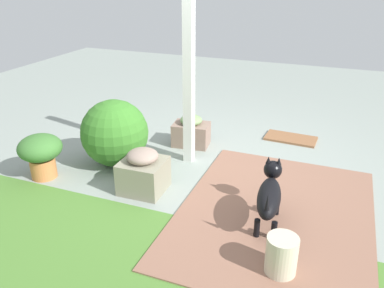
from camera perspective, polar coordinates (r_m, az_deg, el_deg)
ground_plane at (r=4.64m, az=3.11°, el=-3.91°), size 12.00×12.00×0.00m
brick_path at (r=3.94m, az=11.96°, el=-9.89°), size 1.80×2.40×0.02m
porch_pillar at (r=4.51m, az=-0.46°, el=9.75°), size 0.11×0.11×2.11m
stone_planter_nearest at (r=5.22m, az=-0.12°, el=1.80°), size 0.50×0.38×0.42m
stone_planter_mid at (r=4.18m, az=-7.09°, el=-4.05°), size 0.46×0.45×0.48m
round_shrub at (r=4.73m, az=-11.19°, el=1.58°), size 0.80×0.80×0.80m
terracotta_pot_broad at (r=4.68m, az=-21.15°, el=-1.09°), size 0.49×0.49×0.51m
dog at (r=3.65m, az=11.21°, el=-7.16°), size 0.28×0.78×0.54m
ceramic_urn at (r=3.21m, az=12.87°, el=-15.57°), size 0.25×0.25×0.33m
doormat at (r=5.63m, az=14.17°, el=0.81°), size 0.71×0.40×0.03m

